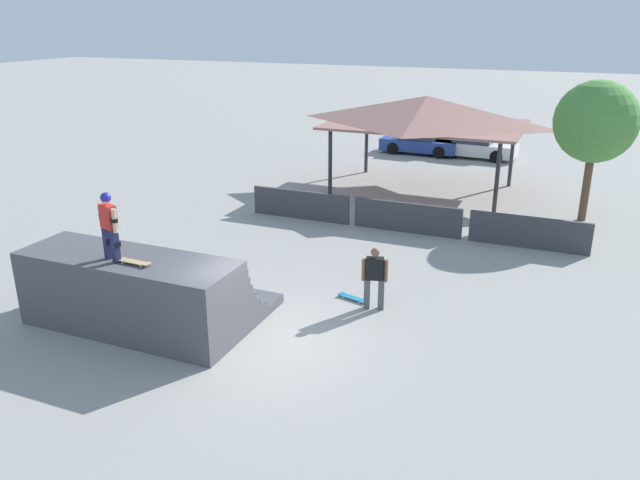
# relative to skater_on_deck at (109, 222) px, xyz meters

# --- Properties ---
(ground_plane) EXTENTS (160.00, 160.00, 0.00)m
(ground_plane) POSITION_rel_skater_on_deck_xyz_m (3.26, 0.97, -2.75)
(ground_plane) COLOR gray
(quarter_pipe_ramp) EXTENTS (5.36, 3.56, 1.84)m
(quarter_pipe_ramp) POSITION_rel_skater_on_deck_xyz_m (0.14, 0.62, -1.95)
(quarter_pipe_ramp) COLOR #4C4C51
(quarter_pipe_ramp) RESTS_ON ground
(skater_on_deck) EXTENTS (0.69, 0.37, 1.60)m
(skater_on_deck) POSITION_rel_skater_on_deck_xyz_m (0.00, 0.00, 0.00)
(skater_on_deck) COLOR #1E2347
(skater_on_deck) RESTS_ON quarter_pipe_ramp
(skateboard_on_deck) EXTENTS (0.86, 0.24, 0.09)m
(skateboard_on_deck) POSITION_rel_skater_on_deck_xyz_m (0.62, -0.01, -0.86)
(skateboard_on_deck) COLOR silver
(skateboard_on_deck) RESTS_ON quarter_pipe_ramp
(bystander_walking) EXTENTS (0.67, 0.33, 1.66)m
(bystander_walking) POSITION_rel_skater_on_deck_xyz_m (5.11, 3.52, -1.83)
(bystander_walking) COLOR #4C4C51
(bystander_walking) RESTS_ON ground
(skateboard_on_ground) EXTENTS (0.88, 0.41, 0.09)m
(skateboard_on_ground) POSITION_rel_skater_on_deck_xyz_m (4.42, 3.81, -2.70)
(skateboard_on_ground) COLOR silver
(skateboard_on_ground) RESTS_ON ground
(barrier_fence) EXTENTS (11.82, 0.12, 1.05)m
(barrier_fence) POSITION_rel_skater_on_deck_xyz_m (4.29, 9.67, -2.23)
(barrier_fence) COLOR #3D3D42
(barrier_fence) RESTS_ON ground
(pavilion_shelter) EXTENTS (7.81, 5.42, 4.00)m
(pavilion_shelter) POSITION_rel_skater_on_deck_xyz_m (3.48, 15.16, 0.62)
(pavilion_shelter) COLOR #2D2D33
(pavilion_shelter) RESTS_ON ground
(tree_beside_pavilion) EXTENTS (2.86, 2.86, 5.03)m
(tree_beside_pavilion) POSITION_rel_skater_on_deck_xyz_m (9.86, 13.49, 0.82)
(tree_beside_pavilion) COLOR brown
(tree_beside_pavilion) RESTS_ON ground
(parked_car_blue) EXTENTS (4.20, 1.79, 1.27)m
(parked_car_blue) POSITION_rel_skater_on_deck_xyz_m (1.45, 22.65, -2.15)
(parked_car_blue) COLOR navy
(parked_car_blue) RESTS_ON ground
(parked_car_white) EXTENTS (4.37, 1.99, 1.27)m
(parked_car_white) POSITION_rel_skater_on_deck_xyz_m (4.37, 22.81, -2.15)
(parked_car_white) COLOR silver
(parked_car_white) RESTS_ON ground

